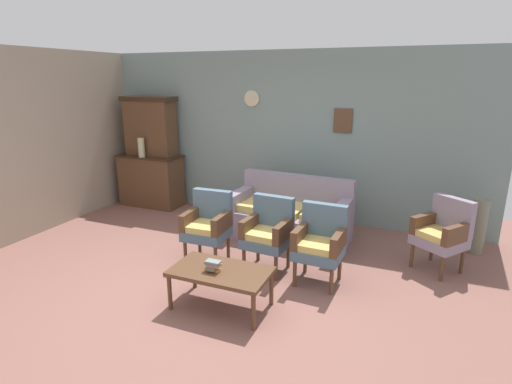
{
  "coord_description": "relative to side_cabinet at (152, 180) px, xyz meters",
  "views": [
    {
      "loc": [
        2.03,
        -3.59,
        2.29
      ],
      "look_at": [
        0.11,
        1.03,
        0.85
      ],
      "focal_mm": 28.14,
      "sensor_mm": 36.0,
      "label": 1
    }
  ],
  "objects": [
    {
      "name": "coffee_table",
      "position": [
        2.76,
        -2.59,
        -0.09
      ],
      "size": [
        1.0,
        0.56,
        0.42
      ],
      "color": "brown",
      "rests_on": "ground"
    },
    {
      "name": "armchair_near_cabinet",
      "position": [
        3.55,
        -1.67,
        0.03
      ],
      "size": [
        0.54,
        0.51,
        0.9
      ],
      "color": "slate",
      "rests_on": "ground"
    },
    {
      "name": "vase_on_cabinet",
      "position": [
        -0.03,
        -0.18,
        0.63
      ],
      "size": [
        0.12,
        0.12,
        0.34
      ],
      "primitive_type": "cylinder",
      "color": "#B8B78C",
      "rests_on": "side_cabinet"
    },
    {
      "name": "book_stack_on_table",
      "position": [
        2.7,
        -2.64,
        0.01
      ],
      "size": [
        0.16,
        0.11,
        0.11
      ],
      "color": "#E29B51",
      "rests_on": "coffee_table"
    },
    {
      "name": "side_cabinet",
      "position": [
        0.0,
        0.0,
        0.0
      ],
      "size": [
        1.16,
        0.55,
        0.93
      ],
      "color": "brown",
      "rests_on": "ground"
    },
    {
      "name": "armchair_row_middle",
      "position": [
        2.9,
        -1.6,
        0.03
      ],
      "size": [
        0.56,
        0.53,
        0.9
      ],
      "color": "slate",
      "rests_on": "ground"
    },
    {
      "name": "floral_couch",
      "position": [
        2.85,
        -0.57,
        -0.14
      ],
      "size": [
        1.75,
        0.9,
        0.9
      ],
      "color": "gray",
      "rests_on": "ground"
    },
    {
      "name": "wingback_chair_by_fireplace",
      "position": [
        4.85,
        -0.82,
        0.03
      ],
      "size": [
        0.71,
        0.7,
        0.9
      ],
      "color": "gray",
      "rests_on": "ground"
    },
    {
      "name": "floor_vase_by_wall",
      "position": [
        5.31,
        -0.1,
        -0.09
      ],
      "size": [
        0.19,
        0.19,
        0.75
      ],
      "primitive_type": "cylinder",
      "color": "slate",
      "rests_on": "ground"
    },
    {
      "name": "cabinet_upper_hutch",
      "position": [
        0.0,
        0.08,
        0.98
      ],
      "size": [
        0.99,
        0.38,
        1.03
      ],
      "color": "brown",
      "rests_on": "side_cabinet"
    },
    {
      "name": "ground_plane",
      "position": [
        2.46,
        -2.25,
        -0.47
      ],
      "size": [
        7.68,
        7.68,
        0.0
      ],
      "primitive_type": "plane",
      "color": "#84564C"
    },
    {
      "name": "wall_back_with_decor",
      "position": [
        2.46,
        0.38,
        0.89
      ],
      "size": [
        6.4,
        0.09,
        2.7
      ],
      "color": "gray",
      "rests_on": "ground"
    },
    {
      "name": "armchair_near_couch_end",
      "position": [
        2.1,
        -1.65,
        0.03
      ],
      "size": [
        0.54,
        0.51,
        0.9
      ],
      "color": "slate",
      "rests_on": "ground"
    }
  ]
}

